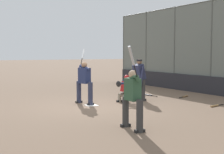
# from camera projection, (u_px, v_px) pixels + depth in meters

# --- Properties ---
(ground_plane) EXTENTS (160.00, 160.00, 0.00)m
(ground_plane) POSITION_uv_depth(u_px,v_px,m) (92.00, 105.00, 11.99)
(ground_plane) COLOR #7A604C
(home_plate_marker) EXTENTS (0.43, 0.43, 0.01)m
(home_plate_marker) POSITION_uv_depth(u_px,v_px,m) (92.00, 105.00, 11.99)
(home_plate_marker) COLOR white
(home_plate_marker) RESTS_ON ground_plane
(backstop_fence) EXTENTS (15.79, 0.08, 4.58)m
(backstop_fence) POSITION_uv_depth(u_px,v_px,m) (211.00, 46.00, 15.16)
(backstop_fence) COLOR #515651
(backstop_fence) RESTS_ON ground_plane
(padding_wall) EXTENTS (15.39, 0.18, 0.88)m
(padding_wall) POSITION_uv_depth(u_px,v_px,m) (209.00, 85.00, 15.25)
(padding_wall) COLOR #28282D
(padding_wall) RESTS_ON ground_plane
(batter_at_plate) EXTENTS (1.10, 0.55, 2.19)m
(batter_at_plate) POSITION_uv_depth(u_px,v_px,m) (84.00, 81.00, 12.29)
(batter_at_plate) COLOR #2D334C
(batter_at_plate) RESTS_ON ground_plane
(catcher_behind_plate) EXTENTS (0.60, 0.70, 1.12)m
(catcher_behind_plate) POSITION_uv_depth(u_px,v_px,m) (125.00, 88.00, 12.72)
(catcher_behind_plate) COLOR gray
(catcher_behind_plate) RESTS_ON ground_plane
(umpire_home) EXTENTS (0.71, 0.43, 1.75)m
(umpire_home) POSITION_uv_depth(u_px,v_px,m) (139.00, 78.00, 13.25)
(umpire_home) COLOR #333333
(umpire_home) RESTS_ON ground_plane
(batter_on_deck) EXTENTS (1.01, 0.67, 2.19)m
(batter_on_deck) POSITION_uv_depth(u_px,v_px,m) (132.00, 97.00, 8.14)
(batter_on_deck) COLOR #333333
(batter_on_deck) RESTS_ON ground_plane
(spare_bat_near_backstop) EXTENTS (0.84, 0.12, 0.07)m
(spare_bat_near_backstop) POSITION_uv_depth(u_px,v_px,m) (149.00, 95.00, 14.69)
(spare_bat_near_backstop) COLOR black
(spare_bat_near_backstop) RESTS_ON ground_plane
(spare_bat_by_padding) EXTENTS (0.36, 0.81, 0.07)m
(spare_bat_by_padding) POSITION_uv_depth(u_px,v_px,m) (184.00, 96.00, 14.22)
(spare_bat_by_padding) COLOR black
(spare_bat_by_padding) RESTS_ON ground_plane
(spare_bat_third_base_side) EXTENTS (0.64, 0.64, 0.07)m
(spare_bat_third_base_side) POSITION_uv_depth(u_px,v_px,m) (126.00, 91.00, 16.11)
(spare_bat_third_base_side) COLOR black
(spare_bat_third_base_side) RESTS_ON ground_plane
(spare_bat_first_base_side) EXTENTS (0.15, 0.81, 0.07)m
(spare_bat_first_base_side) POSITION_uv_depth(u_px,v_px,m) (215.00, 106.00, 11.73)
(spare_bat_first_base_side) COLOR black
(spare_bat_first_base_side) RESTS_ON ground_plane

